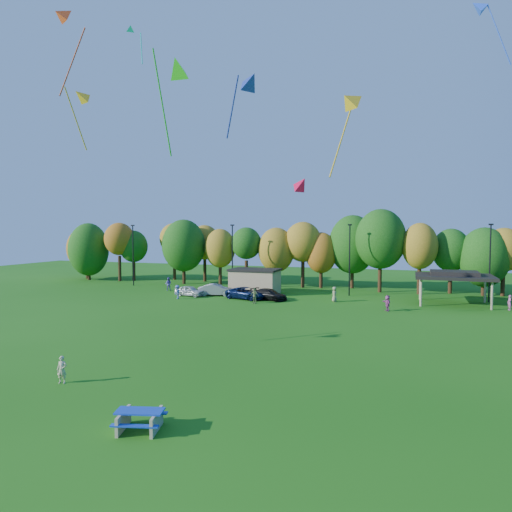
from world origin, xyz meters
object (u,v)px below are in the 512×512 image
(car_b, at_px, (216,290))
(picnic_table, at_px, (140,419))
(car_c, at_px, (246,293))
(car_d, at_px, (269,294))
(kite_flyer, at_px, (62,370))
(car_a, at_px, (190,291))

(car_b, bearing_deg, picnic_table, -173.36)
(picnic_table, xyz_separation_m, car_c, (-8.20, 35.24, 0.21))
(car_b, xyz_separation_m, car_d, (7.40, -1.12, -0.08))
(picnic_table, xyz_separation_m, car_b, (-12.78, 36.61, 0.24))
(kite_flyer, xyz_separation_m, car_b, (-5.41, 32.94, -0.01))
(kite_flyer, distance_m, car_b, 33.38)
(car_d, bearing_deg, car_c, 110.92)
(picnic_table, xyz_separation_m, kite_flyer, (-7.38, 3.67, 0.25))
(kite_flyer, bearing_deg, picnic_table, -40.40)
(car_a, bearing_deg, picnic_table, -149.68)
(car_c, bearing_deg, car_a, 105.63)
(car_a, xyz_separation_m, car_d, (10.44, 0.27, 0.00))
(kite_flyer, distance_m, car_d, 31.88)
(car_b, distance_m, car_d, 7.49)
(kite_flyer, height_order, car_d, kite_flyer)
(car_d, bearing_deg, car_b, 97.48)
(car_a, xyz_separation_m, car_b, (3.03, 1.39, 0.08))
(car_b, bearing_deg, car_a, 102.07)
(picnic_table, height_order, car_c, car_c)
(car_b, distance_m, car_c, 4.78)
(picnic_table, height_order, car_b, car_b)
(car_d, bearing_deg, car_a, 107.59)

